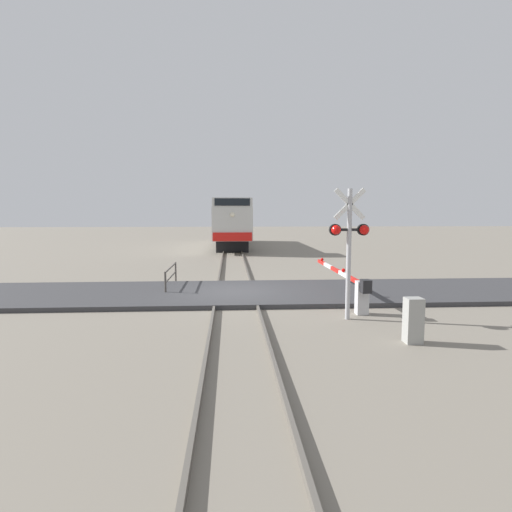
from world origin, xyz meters
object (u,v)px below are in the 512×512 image
Objects in this scene: crossing_signal at (349,239)px; crossing_gate at (352,285)px; guard_railing at (171,274)px; utility_cabinet at (413,320)px; locomotive at (232,223)px.

crossing_signal is 2.48m from crossing_gate.
guard_railing is (-6.61, 3.67, -0.11)m from crossing_gate.
locomotive is at bearing 98.29° from utility_cabinet.
crossing_gate is 7.56m from guard_railing.
locomotive reaches higher than crossing_signal.
crossing_gate is at bearing -29.06° from guard_railing.
guard_railing is (-2.66, -21.76, -1.57)m from locomotive.
crossing_signal is 3.49× the size of utility_cabinet.
guard_railing is at bearing 138.03° from crossing_signal.
locomotive is at bearing 83.03° from guard_railing.
crossing_gate is at bearing 70.20° from crossing_signal.
crossing_signal is 1.25× the size of guard_railing.
crossing_gate is at bearing 94.84° from utility_cabinet.
locomotive is 29.86m from utility_cabinet.
crossing_gate is 2.24× the size of guard_railing.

